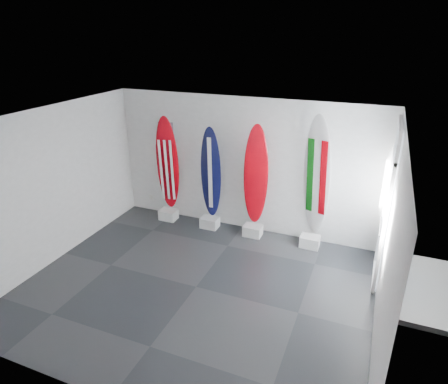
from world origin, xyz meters
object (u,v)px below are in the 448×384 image
at_px(surfboard_swiss, 256,176).
at_px(surfboard_italy, 317,177).
at_px(surfboard_usa, 168,164).
at_px(surfboard_navy, 211,173).

relative_size(surfboard_swiss, surfboard_italy, 0.88).
distance_m(surfboard_usa, surfboard_navy, 1.10).
bearing_deg(surfboard_usa, surfboard_swiss, -14.31).
distance_m(surfboard_navy, surfboard_italy, 2.33).
bearing_deg(surfboard_swiss, surfboard_italy, -14.99).
height_order(surfboard_usa, surfboard_italy, surfboard_italy).
distance_m(surfboard_usa, surfboard_swiss, 2.14).
relative_size(surfboard_usa, surfboard_navy, 1.08).
relative_size(surfboard_usa, surfboard_swiss, 1.00).
height_order(surfboard_swiss, surfboard_italy, surfboard_italy).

